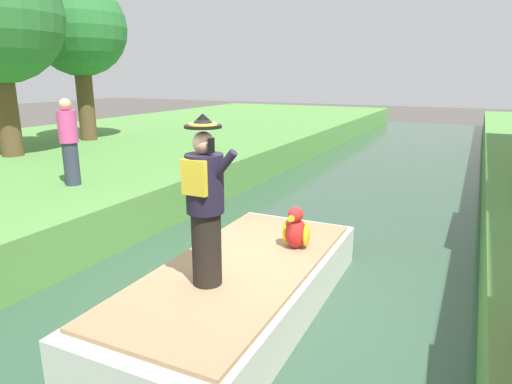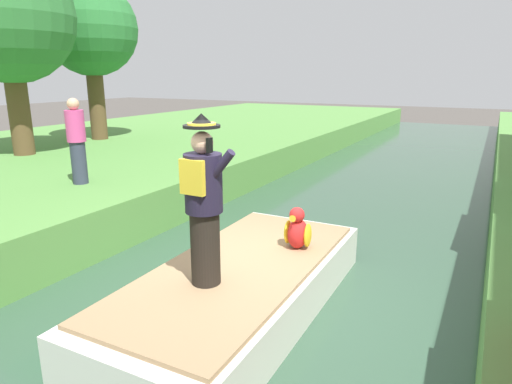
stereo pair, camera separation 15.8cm
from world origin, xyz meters
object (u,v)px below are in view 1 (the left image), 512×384
tree_tall (79,30)px  person_bystander (69,142)px  boat (239,288)px  parrot_plush (296,230)px  person_pirate (205,203)px

tree_tall → person_bystander: 6.72m
boat → parrot_plush: parrot_plush is taller
boat → tree_tall: size_ratio=0.89×
person_pirate → parrot_plush: bearing=59.6°
boat → person_pirate: (-0.08, -0.58, 1.23)m
boat → person_bystander: bearing=161.9°
parrot_plush → person_bystander: bearing=172.9°
person_pirate → person_bystander: person_pirate is taller
boat → tree_tall: bearing=145.5°
person_pirate → parrot_plush: size_ratio=3.25×
tree_tall → person_bystander: (4.32, -4.51, -2.49)m
person_bystander → person_pirate: bearing=-25.2°
person_pirate → tree_tall: 11.06m
person_pirate → person_bystander: (-4.24, 2.00, 0.10)m
person_pirate → tree_tall: tree_tall is taller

